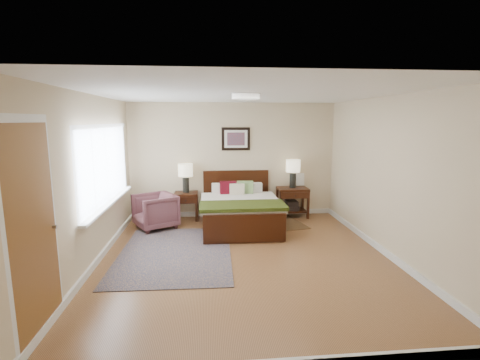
{
  "coord_description": "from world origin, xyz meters",
  "views": [
    {
      "loc": [
        -0.57,
        -5.1,
        2.12
      ],
      "look_at": [
        0.02,
        1.08,
        1.05
      ],
      "focal_mm": 26.0,
      "sensor_mm": 36.0,
      "label": 1
    }
  ],
  "objects": [
    {
      "name": "lamp_left",
      "position": [
        -1.03,
        2.27,
        1.01
      ],
      "size": [
        0.31,
        0.31,
        0.61
      ],
      "color": "black",
      "rests_on": "nightstand_left"
    },
    {
      "name": "armchair",
      "position": [
        -1.61,
        1.7,
        0.34
      ],
      "size": [
        1.02,
        1.01,
        0.69
      ],
      "primitive_type": "imported",
      "rotation": [
        0.0,
        0.0,
        -1.06
      ],
      "color": "brown",
      "rests_on": "ground"
    },
    {
      "name": "nightstand_left",
      "position": [
        -1.03,
        2.25,
        0.47
      ],
      "size": [
        0.5,
        0.45,
        0.59
      ],
      "color": "black",
      "rests_on": "ground"
    },
    {
      "name": "nightstand_right",
      "position": [
        1.3,
        2.26,
        0.39
      ],
      "size": [
        0.66,
        0.49,
        0.65
      ],
      "color": "black",
      "rests_on": "ground"
    },
    {
      "name": "bed",
      "position": [
        0.06,
        1.58,
        0.47
      ],
      "size": [
        1.56,
        1.87,
        1.01
      ],
      "color": "black",
      "rests_on": "ground"
    },
    {
      "name": "ceil_fixture",
      "position": [
        0.0,
        0.0,
        2.47
      ],
      "size": [
        0.44,
        0.44,
        0.08
      ],
      "color": "white",
      "rests_on": "ceiling"
    },
    {
      "name": "floor",
      "position": [
        0.0,
        0.0,
        0.0
      ],
      "size": [
        5.0,
        5.0,
        0.0
      ],
      "primitive_type": "plane",
      "color": "#8E5C36",
      "rests_on": "ground"
    },
    {
      "name": "door",
      "position": [
        -2.23,
        -1.75,
        1.07
      ],
      "size": [
        0.06,
        1.0,
        2.18
      ],
      "color": "silver",
      "rests_on": "ground"
    },
    {
      "name": "ceiling",
      "position": [
        0.0,
        0.0,
        2.5
      ],
      "size": [
        4.5,
        5.0,
        0.02
      ],
      "primitive_type": "cube",
      "color": "white",
      "rests_on": "back_wall"
    },
    {
      "name": "back_wall",
      "position": [
        0.0,
        2.5,
        1.25
      ],
      "size": [
        4.5,
        0.04,
        2.5
      ],
      "primitive_type": "cube",
      "color": "beige",
      "rests_on": "ground"
    },
    {
      "name": "right_wall",
      "position": [
        2.25,
        0.0,
        1.25
      ],
      "size": [
        0.04,
        5.0,
        2.5
      ],
      "primitive_type": "cube",
      "color": "beige",
      "rests_on": "ground"
    },
    {
      "name": "front_wall",
      "position": [
        0.0,
        -2.5,
        1.25
      ],
      "size": [
        4.5,
        0.04,
        2.5
      ],
      "primitive_type": "cube",
      "color": "beige",
      "rests_on": "ground"
    },
    {
      "name": "wall_art",
      "position": [
        0.06,
        2.47,
        1.72
      ],
      "size": [
        0.62,
        0.05,
        0.5
      ],
      "color": "black",
      "rests_on": "back_wall"
    },
    {
      "name": "lamp_right",
      "position": [
        1.3,
        2.27,
        1.07
      ],
      "size": [
        0.31,
        0.31,
        0.61
      ],
      "color": "black",
      "rests_on": "nightstand_right"
    },
    {
      "name": "left_wall",
      "position": [
        -2.25,
        0.0,
        1.25
      ],
      "size": [
        0.04,
        5.0,
        2.5
      ],
      "primitive_type": "cube",
      "color": "beige",
      "rests_on": "ground"
    },
    {
      "name": "window",
      "position": [
        -2.2,
        0.7,
        1.38
      ],
      "size": [
        0.11,
        2.72,
        1.32
      ],
      "color": "silver",
      "rests_on": "left_wall"
    },
    {
      "name": "rug_navy",
      "position": [
        0.98,
        1.8,
        0.01
      ],
      "size": [
        0.95,
        1.23,
        0.01
      ],
      "primitive_type": "cube",
      "rotation": [
        0.0,
        0.0,
        0.22
      ],
      "color": "black",
      "rests_on": "ground"
    },
    {
      "name": "rug_persian",
      "position": [
        -1.11,
        0.31,
        0.01
      ],
      "size": [
        1.83,
        2.54,
        0.01
      ],
      "primitive_type": "cube",
      "rotation": [
        0.0,
        0.0,
        -0.02
      ],
      "color": "#0C183F",
      "rests_on": "ground"
    }
  ]
}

